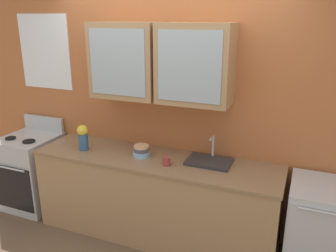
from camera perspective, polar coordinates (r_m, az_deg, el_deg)
ground_plane at (r=3.91m, az=-2.13°, el=-17.30°), size 10.00×10.00×0.00m
back_wall_unit at (r=3.58m, az=-0.30°, el=6.06°), size 4.96×0.46×2.88m
counter at (r=3.67m, az=-2.21°, el=-11.67°), size 2.53×0.66×0.88m
stove_range at (r=4.54m, az=-21.60°, el=-6.91°), size 0.61×0.67×1.06m
sink_faucet at (r=3.39m, az=6.84°, el=-5.73°), size 0.43×0.31×0.25m
bowl_stack at (r=3.52m, az=-4.39°, el=-4.11°), size 0.17×0.17×0.12m
vase at (r=3.75m, az=-13.87°, el=-1.71°), size 0.12×0.12×0.28m
cup_near_sink at (r=3.31m, az=-0.25°, el=-5.86°), size 0.11×0.07×0.08m
dishwasher at (r=3.43m, az=24.04°, el=-15.79°), size 0.60×0.64×0.88m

